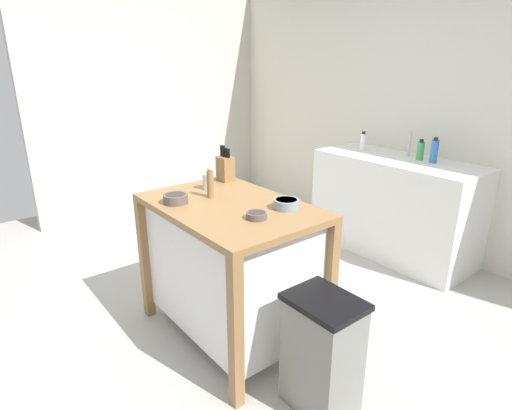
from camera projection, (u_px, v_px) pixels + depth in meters
The scene contains 16 objects.
ground_plane at pixel (240, 334), 2.73m from camera, with size 6.38×6.38×0.00m, color #ADA8A0.
wall_back at pixel (443, 108), 3.59m from camera, with size 5.38×0.10×2.60m, color beige.
wall_left at pixel (154, 96), 4.76m from camera, with size 0.10×2.79×2.60m, color beige.
kitchen_island at pixel (231, 263), 2.60m from camera, with size 1.10×0.74×0.89m.
knife_block at pixel (225, 168), 2.92m from camera, with size 0.11×0.09×0.25m.
bowl_ceramic_wide at pixel (176, 198), 2.48m from camera, with size 0.15×0.15×0.05m.
bowl_stoneware_deep at pixel (286, 204), 2.39m from camera, with size 0.15×0.15×0.05m.
bowl_ceramic_small at pixel (257, 215), 2.24m from camera, with size 0.11×0.11×0.04m.
drinking_cup at pixel (208, 182), 2.74m from camera, with size 0.07×0.07×0.10m.
pepper_grinder at pixel (210, 183), 2.56m from camera, with size 0.04×0.04×0.20m.
trash_bin at pixel (322, 354), 2.07m from camera, with size 0.36×0.28×0.63m.
sink_counter at pixel (393, 206), 3.78m from camera, with size 1.44×0.60×0.88m.
sink_faucet at pixel (409, 144), 3.68m from camera, with size 0.02×0.02×0.22m.
bottle_spray_cleaner at pixel (363, 141), 3.95m from camera, with size 0.05×0.05×0.17m.
bottle_hand_soap at pixel (434, 151), 3.45m from camera, with size 0.06×0.06×0.21m.
bottle_dish_soap at pixel (420, 150), 3.55m from camera, with size 0.06×0.06×0.18m.
Camera 1 is at (1.87, -1.35, 1.70)m, focal length 29.42 mm.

